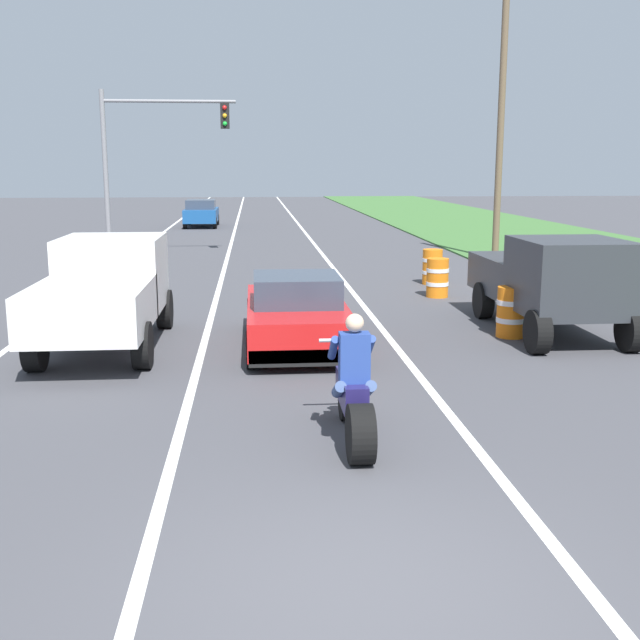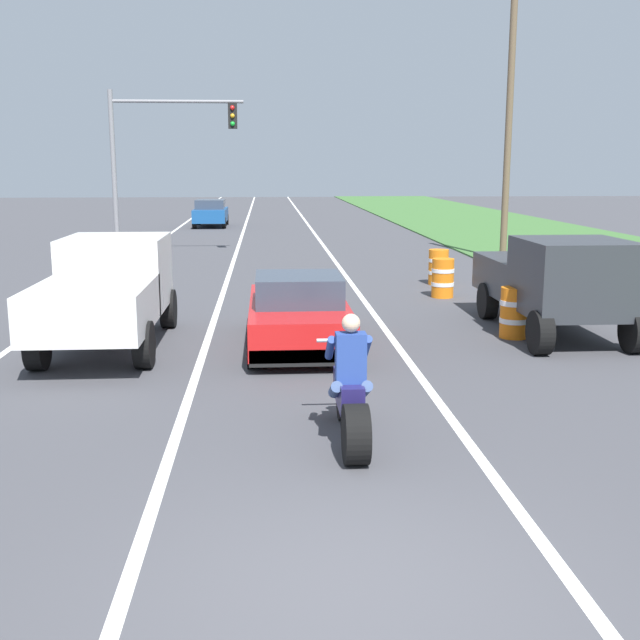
{
  "view_description": "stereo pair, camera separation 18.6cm",
  "coord_description": "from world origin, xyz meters",
  "px_view_note": "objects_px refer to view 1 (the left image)",
  "views": [
    {
      "loc": [
        -0.83,
        -5.58,
        3.32
      ],
      "look_at": [
        0.17,
        6.06,
        1.0
      ],
      "focal_mm": 43.54,
      "sensor_mm": 36.0,
      "label": 1
    },
    {
      "loc": [
        -0.64,
        -5.59,
        3.32
      ],
      "look_at": [
        0.17,
        6.06,
        1.0
      ],
      "focal_mm": 43.54,
      "sensor_mm": 36.0,
      "label": 2
    }
  ],
  "objects_px": {
    "motorcycle_with_rider": "(354,398)",
    "construction_barrel_mid": "(437,278)",
    "pickup_truck_left_lane_white": "(105,289)",
    "pickup_truck_right_shoulder_dark_grey": "(551,279)",
    "construction_barrel_far": "(432,267)",
    "distant_car_far_ahead": "(201,213)",
    "sports_car_red": "(296,313)",
    "traffic_light_mast_near": "(146,147)",
    "construction_barrel_nearest": "(511,312)"
  },
  "relations": [
    {
      "from": "pickup_truck_left_lane_white",
      "to": "pickup_truck_right_shoulder_dark_grey",
      "type": "relative_size",
      "value": 1.0
    },
    {
      "from": "pickup_truck_left_lane_white",
      "to": "distant_car_far_ahead",
      "type": "relative_size",
      "value": 1.2
    },
    {
      "from": "pickup_truck_left_lane_white",
      "to": "motorcycle_with_rider",
      "type": "bearing_deg",
      "value": -54.5
    },
    {
      "from": "traffic_light_mast_near",
      "to": "distant_car_far_ahead",
      "type": "height_order",
      "value": "traffic_light_mast_near"
    },
    {
      "from": "motorcycle_with_rider",
      "to": "sports_car_red",
      "type": "height_order",
      "value": "motorcycle_with_rider"
    },
    {
      "from": "pickup_truck_right_shoulder_dark_grey",
      "to": "distant_car_far_ahead",
      "type": "bearing_deg",
      "value": 107.0
    },
    {
      "from": "pickup_truck_right_shoulder_dark_grey",
      "to": "pickup_truck_left_lane_white",
      "type": "bearing_deg",
      "value": -176.12
    },
    {
      "from": "pickup_truck_right_shoulder_dark_grey",
      "to": "construction_barrel_nearest",
      "type": "relative_size",
      "value": 4.8
    },
    {
      "from": "construction_barrel_nearest",
      "to": "distant_car_far_ahead",
      "type": "relative_size",
      "value": 0.25
    },
    {
      "from": "pickup_truck_right_shoulder_dark_grey",
      "to": "construction_barrel_far",
      "type": "relative_size",
      "value": 4.8
    },
    {
      "from": "pickup_truck_left_lane_white",
      "to": "construction_barrel_nearest",
      "type": "height_order",
      "value": "pickup_truck_left_lane_white"
    },
    {
      "from": "traffic_light_mast_near",
      "to": "pickup_truck_left_lane_white",
      "type": "bearing_deg",
      "value": -85.89
    },
    {
      "from": "distant_car_far_ahead",
      "to": "construction_barrel_far",
      "type": "bearing_deg",
      "value": -70.23
    },
    {
      "from": "construction_barrel_nearest",
      "to": "construction_barrel_far",
      "type": "height_order",
      "value": "same"
    },
    {
      "from": "pickup_truck_right_shoulder_dark_grey",
      "to": "traffic_light_mast_near",
      "type": "height_order",
      "value": "traffic_light_mast_near"
    },
    {
      "from": "pickup_truck_right_shoulder_dark_grey",
      "to": "distant_car_far_ahead",
      "type": "height_order",
      "value": "pickup_truck_right_shoulder_dark_grey"
    },
    {
      "from": "traffic_light_mast_near",
      "to": "construction_barrel_mid",
      "type": "distance_m",
      "value": 13.34
    },
    {
      "from": "motorcycle_with_rider",
      "to": "construction_barrel_mid",
      "type": "distance_m",
      "value": 11.13
    },
    {
      "from": "sports_car_red",
      "to": "distant_car_far_ahead",
      "type": "relative_size",
      "value": 1.08
    },
    {
      "from": "motorcycle_with_rider",
      "to": "construction_barrel_mid",
      "type": "xyz_separation_m",
      "value": [
        3.53,
        10.55,
        -0.09
      ]
    },
    {
      "from": "pickup_truck_right_shoulder_dark_grey",
      "to": "traffic_light_mast_near",
      "type": "relative_size",
      "value": 0.8
    },
    {
      "from": "motorcycle_with_rider",
      "to": "construction_barrel_far",
      "type": "relative_size",
      "value": 2.21
    },
    {
      "from": "motorcycle_with_rider",
      "to": "construction_barrel_nearest",
      "type": "distance_m",
      "value": 6.93
    },
    {
      "from": "pickup_truck_left_lane_white",
      "to": "construction_barrel_far",
      "type": "distance_m",
      "value": 10.67
    },
    {
      "from": "pickup_truck_left_lane_white",
      "to": "construction_barrel_nearest",
      "type": "bearing_deg",
      "value": 1.97
    },
    {
      "from": "construction_barrel_nearest",
      "to": "distant_car_far_ahead",
      "type": "distance_m",
      "value": 30.1
    },
    {
      "from": "motorcycle_with_rider",
      "to": "construction_barrel_nearest",
      "type": "xyz_separation_m",
      "value": [
        3.87,
        5.75,
        -0.09
      ]
    },
    {
      "from": "pickup_truck_right_shoulder_dark_grey",
      "to": "traffic_light_mast_near",
      "type": "xyz_separation_m",
      "value": [
        -9.73,
        14.15,
        2.91
      ]
    },
    {
      "from": "pickup_truck_right_shoulder_dark_grey",
      "to": "construction_barrel_far",
      "type": "xyz_separation_m",
      "value": [
        -0.85,
        6.66,
        -0.6
      ]
    },
    {
      "from": "pickup_truck_right_shoulder_dark_grey",
      "to": "construction_barrel_nearest",
      "type": "bearing_deg",
      "value": -160.17
    },
    {
      "from": "pickup_truck_right_shoulder_dark_grey",
      "to": "distant_car_far_ahead",
      "type": "distance_m",
      "value": 30.04
    },
    {
      "from": "construction_barrel_far",
      "to": "sports_car_red",
      "type": "bearing_deg",
      "value": -120.0
    },
    {
      "from": "construction_barrel_mid",
      "to": "construction_barrel_far",
      "type": "distance_m",
      "value": 2.21
    },
    {
      "from": "sports_car_red",
      "to": "construction_barrel_mid",
      "type": "relative_size",
      "value": 4.3
    },
    {
      "from": "motorcycle_with_rider",
      "to": "pickup_truck_right_shoulder_dark_grey",
      "type": "bearing_deg",
      "value": 51.91
    },
    {
      "from": "sports_car_red",
      "to": "pickup_truck_right_shoulder_dark_grey",
      "type": "bearing_deg",
      "value": 8.77
    },
    {
      "from": "pickup_truck_right_shoulder_dark_grey",
      "to": "construction_barrel_mid",
      "type": "relative_size",
      "value": 4.8
    },
    {
      "from": "traffic_light_mast_near",
      "to": "construction_barrel_nearest",
      "type": "bearing_deg",
      "value": -58.6
    },
    {
      "from": "pickup_truck_left_lane_white",
      "to": "construction_barrel_mid",
      "type": "height_order",
      "value": "pickup_truck_left_lane_white"
    },
    {
      "from": "pickup_truck_left_lane_white",
      "to": "pickup_truck_right_shoulder_dark_grey",
      "type": "bearing_deg",
      "value": 3.88
    },
    {
      "from": "sports_car_red",
      "to": "pickup_truck_left_lane_white",
      "type": "height_order",
      "value": "pickup_truck_left_lane_white"
    },
    {
      "from": "pickup_truck_left_lane_white",
      "to": "traffic_light_mast_near",
      "type": "distance_m",
      "value": 15.06
    },
    {
      "from": "construction_barrel_nearest",
      "to": "distant_car_far_ahead",
      "type": "xyz_separation_m",
      "value": [
        -7.89,
        29.04,
        0.27
      ]
    },
    {
      "from": "sports_car_red",
      "to": "distant_car_far_ahead",
      "type": "xyz_separation_m",
      "value": [
        -3.62,
        29.52,
        0.14
      ]
    },
    {
      "from": "construction_barrel_nearest",
      "to": "construction_barrel_far",
      "type": "xyz_separation_m",
      "value": [
        0.04,
        6.98,
        0.0
      ]
    },
    {
      "from": "pickup_truck_right_shoulder_dark_grey",
      "to": "traffic_light_mast_near",
      "type": "bearing_deg",
      "value": 124.5
    },
    {
      "from": "motorcycle_with_rider",
      "to": "traffic_light_mast_near",
      "type": "height_order",
      "value": "traffic_light_mast_near"
    },
    {
      "from": "traffic_light_mast_near",
      "to": "construction_barrel_nearest",
      "type": "relative_size",
      "value": 6.0
    },
    {
      "from": "sports_car_red",
      "to": "traffic_light_mast_near",
      "type": "distance_m",
      "value": 15.99
    },
    {
      "from": "motorcycle_with_rider",
      "to": "traffic_light_mast_near",
      "type": "relative_size",
      "value": 0.37
    }
  ]
}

